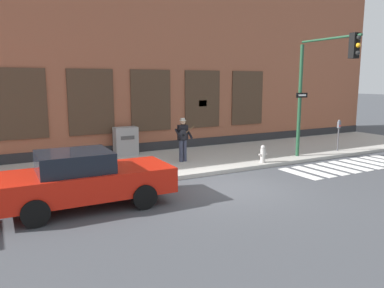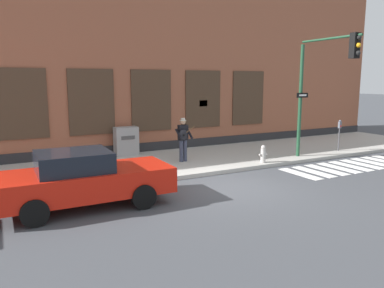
{
  "view_description": "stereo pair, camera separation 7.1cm",
  "coord_description": "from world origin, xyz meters",
  "px_view_note": "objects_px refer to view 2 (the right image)",
  "views": [
    {
      "loc": [
        -6.45,
        -9.54,
        3.34
      ],
      "look_at": [
        -0.3,
        1.83,
        1.15
      ],
      "focal_mm": 35.0,
      "sensor_mm": 36.0,
      "label": 1
    },
    {
      "loc": [
        -6.39,
        -9.57,
        3.34
      ],
      "look_at": [
        -0.3,
        1.83,
        1.15
      ],
      "focal_mm": 35.0,
      "sensor_mm": 36.0,
      "label": 2
    }
  ],
  "objects_px": {
    "red_car": "(82,179)",
    "utility_box": "(126,141)",
    "parking_meter": "(339,131)",
    "busker": "(183,137)",
    "traffic_light": "(322,76)",
    "fire_hydrant": "(263,154)"
  },
  "relations": [
    {
      "from": "busker",
      "to": "utility_box",
      "type": "height_order",
      "value": "busker"
    },
    {
      "from": "red_car",
      "to": "fire_hydrant",
      "type": "relative_size",
      "value": 6.6
    },
    {
      "from": "parking_meter",
      "to": "busker",
      "type": "bearing_deg",
      "value": 170.03
    },
    {
      "from": "busker",
      "to": "fire_hydrant",
      "type": "height_order",
      "value": "busker"
    },
    {
      "from": "red_car",
      "to": "fire_hydrant",
      "type": "height_order",
      "value": "red_car"
    },
    {
      "from": "busker",
      "to": "parking_meter",
      "type": "xyz_separation_m",
      "value": [
        7.38,
        -1.3,
        -0.05
      ]
    },
    {
      "from": "traffic_light",
      "to": "utility_box",
      "type": "height_order",
      "value": "traffic_light"
    },
    {
      "from": "utility_box",
      "to": "fire_hydrant",
      "type": "xyz_separation_m",
      "value": [
        4.29,
        -3.98,
        -0.27
      ]
    },
    {
      "from": "red_car",
      "to": "utility_box",
      "type": "relative_size",
      "value": 3.75
    },
    {
      "from": "busker",
      "to": "parking_meter",
      "type": "height_order",
      "value": "busker"
    },
    {
      "from": "parking_meter",
      "to": "red_car",
      "type": "bearing_deg",
      "value": -170.8
    },
    {
      "from": "red_car",
      "to": "busker",
      "type": "bearing_deg",
      "value": 34.97
    },
    {
      "from": "parking_meter",
      "to": "utility_box",
      "type": "bearing_deg",
      "value": 157.94
    },
    {
      "from": "fire_hydrant",
      "to": "traffic_light",
      "type": "bearing_deg",
      "value": -20.41
    },
    {
      "from": "red_car",
      "to": "busker",
      "type": "relative_size",
      "value": 2.65
    },
    {
      "from": "busker",
      "to": "traffic_light",
      "type": "height_order",
      "value": "traffic_light"
    },
    {
      "from": "traffic_light",
      "to": "parking_meter",
      "type": "bearing_deg",
      "value": 24.23
    },
    {
      "from": "busker",
      "to": "fire_hydrant",
      "type": "bearing_deg",
      "value": -31.37
    },
    {
      "from": "red_car",
      "to": "busker",
      "type": "xyz_separation_m",
      "value": [
        4.63,
        3.24,
        0.37
      ]
    },
    {
      "from": "red_car",
      "to": "utility_box",
      "type": "height_order",
      "value": "red_car"
    },
    {
      "from": "utility_box",
      "to": "fire_hydrant",
      "type": "height_order",
      "value": "utility_box"
    },
    {
      "from": "red_car",
      "to": "traffic_light",
      "type": "distance_m",
      "value": 9.89
    }
  ]
}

